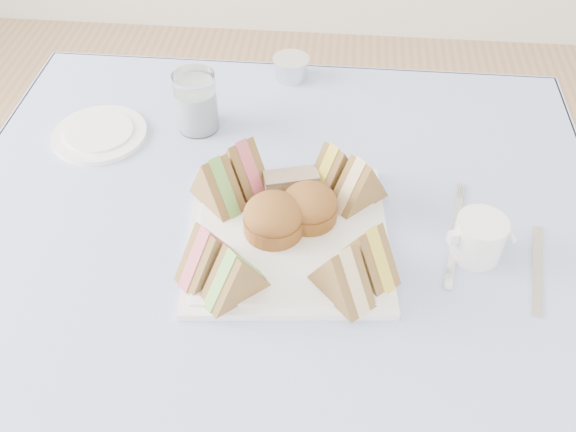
# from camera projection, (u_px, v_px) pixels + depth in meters

# --- Properties ---
(table) EXTENTS (0.90, 0.90, 0.74)m
(table) POSITION_uv_depth(u_px,v_px,m) (274.00, 385.00, 1.20)
(table) COLOR brown
(table) RESTS_ON floor
(tablecloth) EXTENTS (1.02, 1.02, 0.01)m
(tablecloth) POSITION_uv_depth(u_px,v_px,m) (270.00, 252.00, 0.94)
(tablecloth) COLOR #A3B2DE
(tablecloth) RESTS_ON table
(serving_plate) EXTENTS (0.32, 0.32, 0.01)m
(serving_plate) POSITION_uv_depth(u_px,v_px,m) (288.00, 237.00, 0.95)
(serving_plate) COLOR white
(serving_plate) RESTS_ON tablecloth
(sandwich_fl_a) EXTENTS (0.10, 0.10, 0.08)m
(sandwich_fl_a) POSITION_uv_depth(u_px,v_px,m) (208.00, 251.00, 0.86)
(sandwich_fl_a) COLOR brown
(sandwich_fl_a) RESTS_ON serving_plate
(sandwich_fl_b) EXTENTS (0.10, 0.09, 0.08)m
(sandwich_fl_b) POSITION_uv_depth(u_px,v_px,m) (234.00, 273.00, 0.84)
(sandwich_fl_b) COLOR brown
(sandwich_fl_b) RESTS_ON serving_plate
(sandwich_fr_a) EXTENTS (0.10, 0.10, 0.08)m
(sandwich_fr_a) POSITION_uv_depth(u_px,v_px,m) (368.00, 250.00, 0.87)
(sandwich_fr_a) COLOR brown
(sandwich_fr_a) RESTS_ON serving_plate
(sandwich_fr_b) EXTENTS (0.10, 0.10, 0.09)m
(sandwich_fr_b) POSITION_uv_depth(u_px,v_px,m) (342.00, 271.00, 0.84)
(sandwich_fr_b) COLOR brown
(sandwich_fr_b) RESTS_ON serving_plate
(sandwich_bl_a) EXTENTS (0.10, 0.10, 0.09)m
(sandwich_bl_a) POSITION_uv_depth(u_px,v_px,m) (216.00, 181.00, 0.96)
(sandwich_bl_a) COLOR brown
(sandwich_bl_a) RESTS_ON serving_plate
(sandwich_bl_b) EXTENTS (0.10, 0.10, 0.09)m
(sandwich_bl_b) POSITION_uv_depth(u_px,v_px,m) (242.00, 164.00, 0.99)
(sandwich_bl_b) COLOR brown
(sandwich_bl_b) RESTS_ON serving_plate
(sandwich_br_a) EXTENTS (0.10, 0.10, 0.08)m
(sandwich_br_a) POSITION_uv_depth(u_px,v_px,m) (359.00, 181.00, 0.97)
(sandwich_br_a) COLOR brown
(sandwich_br_a) RESTS_ON serving_plate
(sandwich_br_b) EXTENTS (0.09, 0.09, 0.08)m
(sandwich_br_b) POSITION_uv_depth(u_px,v_px,m) (333.00, 166.00, 0.99)
(sandwich_br_b) COLOR brown
(sandwich_br_b) RESTS_ON serving_plate
(scone_left) EXTENTS (0.10, 0.10, 0.06)m
(scone_left) POSITION_uv_depth(u_px,v_px,m) (273.00, 217.00, 0.93)
(scone_left) COLOR brown
(scone_left) RESTS_ON serving_plate
(scone_right) EXTENTS (0.12, 0.12, 0.06)m
(scone_right) POSITION_uv_depth(u_px,v_px,m) (309.00, 206.00, 0.95)
(scone_right) COLOR brown
(scone_right) RESTS_ON serving_plate
(pastry_slice) EXTENTS (0.09, 0.06, 0.04)m
(pastry_slice) POSITION_uv_depth(u_px,v_px,m) (291.00, 184.00, 0.99)
(pastry_slice) COLOR tan
(pastry_slice) RESTS_ON serving_plate
(side_plate) EXTENTS (0.20, 0.20, 0.01)m
(side_plate) POSITION_uv_depth(u_px,v_px,m) (100.00, 134.00, 1.13)
(side_plate) COLOR white
(side_plate) RESTS_ON tablecloth
(water_glass) EXTENTS (0.08, 0.08, 0.11)m
(water_glass) POSITION_uv_depth(u_px,v_px,m) (196.00, 102.00, 1.11)
(water_glass) COLOR white
(water_glass) RESTS_ON tablecloth
(tea_strainer) EXTENTS (0.08, 0.08, 0.04)m
(tea_strainer) POSITION_uv_depth(u_px,v_px,m) (291.00, 69.00, 1.25)
(tea_strainer) COLOR silver
(tea_strainer) RESTS_ON tablecloth
(knife) EXTENTS (0.05, 0.17, 0.00)m
(knife) POSITION_uv_depth(u_px,v_px,m) (537.00, 269.00, 0.91)
(knife) COLOR silver
(knife) RESTS_ON tablecloth
(fork) EXTENTS (0.04, 0.19, 0.00)m
(fork) POSITION_uv_depth(u_px,v_px,m) (454.00, 241.00, 0.95)
(fork) COLOR silver
(fork) RESTS_ON tablecloth
(creamer_jug) EXTENTS (0.09, 0.09, 0.06)m
(creamer_jug) POSITION_uv_depth(u_px,v_px,m) (479.00, 238.00, 0.91)
(creamer_jug) COLOR white
(creamer_jug) RESTS_ON tablecloth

